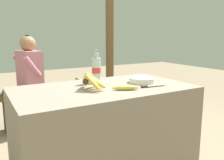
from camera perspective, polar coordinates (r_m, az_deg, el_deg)
The scene contains 10 objects.
market_counter at distance 2.00m, azimuth -1.88°, elevation -11.38°, with size 1.41×0.79×0.69m.
banana_bunch_ripe at distance 1.81m, azimuth -5.07°, elevation -0.14°, with size 0.20×0.30×0.15m.
serving_bowl at distance 2.09m, azimuth 7.26°, elevation 0.05°, with size 0.23×0.23×0.05m.
water_bottle at distance 2.07m, azimuth -3.79°, elevation 2.52°, with size 0.08×0.08×0.29m.
loose_banana_front at distance 1.79m, azimuth 3.28°, elevation -1.89°, with size 0.20×0.12×0.04m.
knife at distance 1.91m, azimuth 9.08°, elevation -1.42°, with size 0.23×0.04×0.02m.
wooden_bench at distance 3.02m, azimuth -15.95°, elevation -3.84°, with size 1.52×0.32×0.43m.
seated_vendor at distance 2.89m, azimuth -20.01°, elevation 0.84°, with size 0.44×0.42×1.10m.
banana_bunch_green at distance 3.13m, azimuth -7.91°, elevation -0.46°, with size 0.17×0.31×0.14m.
support_post_far at distance 3.64m, azimuth -0.54°, elevation 10.92°, with size 0.12×0.12×2.23m.
Camera 1 is at (-0.87, -1.64, 1.09)m, focal length 38.00 mm.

